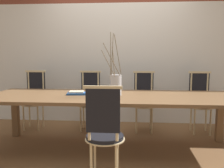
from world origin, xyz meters
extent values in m
plane|color=brown|center=(0.00, 0.00, 0.00)|extent=(16.00, 16.00, 0.00)
cube|color=silver|center=(0.00, 1.36, 1.08)|extent=(12.00, 0.06, 2.15)
cube|color=brown|center=(0.00, 0.00, 0.70)|extent=(3.24, 1.05, 0.04)
cube|color=brown|center=(-1.51, 0.42, 0.34)|extent=(0.09, 0.09, 0.68)
cube|color=brown|center=(1.51, 0.42, 0.34)|extent=(0.09, 0.09, 0.68)
cylinder|color=black|center=(-0.01, -0.80, 0.45)|extent=(0.37, 0.37, 0.04)
cylinder|color=beige|center=(-0.01, -0.80, 0.42)|extent=(0.40, 0.40, 0.01)
cylinder|color=beige|center=(-0.13, -0.68, 0.21)|extent=(0.03, 0.03, 0.43)
cylinder|color=beige|center=(0.11, -0.68, 0.21)|extent=(0.03, 0.03, 0.43)
cylinder|color=beige|center=(-0.13, -0.92, 0.21)|extent=(0.03, 0.03, 0.43)
cylinder|color=beige|center=(0.11, -0.92, 0.21)|extent=(0.03, 0.03, 0.43)
cylinder|color=beige|center=(-0.14, -0.96, 0.72)|extent=(0.03, 0.03, 0.51)
cylinder|color=beige|center=(0.12, -0.96, 0.72)|extent=(0.03, 0.03, 0.51)
cube|color=black|center=(-0.01, -0.96, 0.74)|extent=(0.32, 0.02, 0.41)
cube|color=beige|center=(-0.01, -0.96, 0.96)|extent=(0.36, 0.03, 0.03)
cylinder|color=black|center=(-1.39, 0.80, 0.45)|extent=(0.37, 0.37, 0.04)
cylinder|color=beige|center=(-1.39, 0.80, 0.42)|extent=(0.40, 0.40, 0.01)
cylinder|color=beige|center=(-1.27, 0.68, 0.21)|extent=(0.03, 0.03, 0.43)
cylinder|color=beige|center=(-1.51, 0.68, 0.21)|extent=(0.03, 0.03, 0.43)
cylinder|color=beige|center=(-1.27, 0.92, 0.21)|extent=(0.03, 0.03, 0.43)
cylinder|color=beige|center=(-1.51, 0.92, 0.21)|extent=(0.03, 0.03, 0.43)
cylinder|color=beige|center=(-1.26, 0.96, 0.72)|extent=(0.03, 0.03, 0.51)
cylinder|color=beige|center=(-1.52, 0.96, 0.72)|extent=(0.03, 0.03, 0.51)
cube|color=black|center=(-1.39, 0.96, 0.74)|extent=(0.32, 0.02, 0.41)
cube|color=beige|center=(-1.39, 0.96, 0.96)|extent=(0.36, 0.03, 0.03)
cylinder|color=black|center=(-0.44, 0.80, 0.45)|extent=(0.37, 0.37, 0.04)
cylinder|color=beige|center=(-0.44, 0.80, 0.42)|extent=(0.40, 0.40, 0.01)
cylinder|color=beige|center=(-0.32, 0.68, 0.21)|extent=(0.03, 0.03, 0.43)
cylinder|color=beige|center=(-0.56, 0.68, 0.21)|extent=(0.03, 0.03, 0.43)
cylinder|color=beige|center=(-0.32, 0.92, 0.21)|extent=(0.03, 0.03, 0.43)
cylinder|color=beige|center=(-0.56, 0.92, 0.21)|extent=(0.03, 0.03, 0.43)
cylinder|color=beige|center=(-0.31, 0.96, 0.72)|extent=(0.03, 0.03, 0.51)
cylinder|color=beige|center=(-0.57, 0.96, 0.72)|extent=(0.03, 0.03, 0.51)
cube|color=black|center=(-0.44, 0.96, 0.74)|extent=(0.32, 0.02, 0.41)
cube|color=beige|center=(-0.44, 0.96, 0.96)|extent=(0.36, 0.03, 0.03)
cylinder|color=black|center=(0.45, 0.80, 0.45)|extent=(0.37, 0.37, 0.04)
cylinder|color=beige|center=(0.45, 0.80, 0.42)|extent=(0.40, 0.40, 0.01)
cylinder|color=beige|center=(0.57, 0.68, 0.21)|extent=(0.03, 0.03, 0.43)
cylinder|color=beige|center=(0.33, 0.68, 0.21)|extent=(0.03, 0.03, 0.43)
cylinder|color=beige|center=(0.57, 0.92, 0.21)|extent=(0.03, 0.03, 0.43)
cylinder|color=beige|center=(0.33, 0.92, 0.21)|extent=(0.03, 0.03, 0.43)
cylinder|color=beige|center=(0.58, 0.96, 0.72)|extent=(0.03, 0.03, 0.51)
cylinder|color=beige|center=(0.32, 0.96, 0.72)|extent=(0.03, 0.03, 0.51)
cube|color=black|center=(0.45, 0.96, 0.74)|extent=(0.32, 0.02, 0.41)
cube|color=beige|center=(0.45, 0.96, 0.96)|extent=(0.36, 0.03, 0.03)
cylinder|color=black|center=(1.35, 0.80, 0.45)|extent=(0.37, 0.37, 0.04)
cylinder|color=beige|center=(1.35, 0.80, 0.42)|extent=(0.40, 0.40, 0.01)
cylinder|color=beige|center=(1.47, 0.68, 0.21)|extent=(0.03, 0.03, 0.43)
cylinder|color=beige|center=(1.23, 0.68, 0.21)|extent=(0.03, 0.03, 0.43)
cylinder|color=beige|center=(1.47, 0.92, 0.21)|extent=(0.03, 0.03, 0.43)
cylinder|color=beige|center=(1.23, 0.92, 0.21)|extent=(0.03, 0.03, 0.43)
cylinder|color=beige|center=(1.48, 0.96, 0.72)|extent=(0.03, 0.03, 0.51)
cylinder|color=beige|center=(1.22, 0.96, 0.72)|extent=(0.03, 0.03, 0.51)
cube|color=black|center=(1.35, 0.96, 0.74)|extent=(0.32, 0.02, 0.41)
cube|color=beige|center=(1.35, 0.96, 0.96)|extent=(0.36, 0.03, 0.03)
cylinder|color=silver|center=(0.05, 0.04, 0.86)|extent=(0.15, 0.15, 0.27)
cylinder|color=brown|center=(0.07, -0.01, 1.24)|extent=(0.10, 0.07, 0.51)
cylinder|color=brown|center=(0.00, 0.05, 1.26)|extent=(0.03, 0.09, 0.54)
cylinder|color=brown|center=(-0.02, 0.03, 1.27)|extent=(0.02, 0.14, 0.55)
cylinder|color=brown|center=(-0.05, -0.06, 1.15)|extent=(0.20, 0.19, 0.32)
cylinder|color=brown|center=(0.00, -0.07, 1.19)|extent=(0.23, 0.10, 0.41)
cylinder|color=brown|center=(0.02, 0.02, 1.17)|extent=(0.04, 0.07, 0.36)
cube|color=#234C8C|center=(-0.47, 0.05, 0.73)|extent=(0.28, 0.21, 0.01)
cube|color=#234C8C|center=(-0.47, 0.04, 0.74)|extent=(0.26, 0.19, 0.01)
cube|color=beige|center=(-0.48, 0.05, 0.76)|extent=(0.20, 0.17, 0.02)
camera|label=1|loc=(0.26, -3.18, 1.27)|focal=40.00mm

